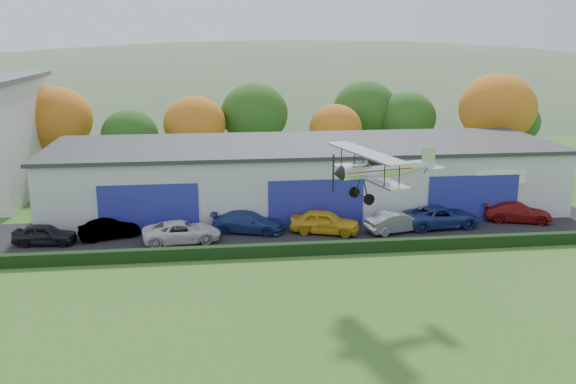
{
  "coord_description": "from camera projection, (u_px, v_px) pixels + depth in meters",
  "views": [
    {
      "loc": [
        -2.53,
        -21.82,
        13.78
      ],
      "look_at": [
        1.67,
        11.86,
        5.3
      ],
      "focal_mm": 39.29,
      "sensor_mm": 36.0,
      "label": 1
    }
  ],
  "objects": [
    {
      "name": "car_4",
      "position": [
        325.0,
        222.0,
        44.74
      ],
      "size": [
        5.25,
        3.45,
        1.66
      ],
      "primitive_type": "imported",
      "rotation": [
        0.0,
        0.0,
        1.24
      ],
      "color": "gold",
      "rests_on": "apron"
    },
    {
      "name": "car_1",
      "position": [
        109.0,
        229.0,
        43.61
      ],
      "size": [
        4.29,
        2.69,
        1.34
      ],
      "primitive_type": "imported",
      "rotation": [
        0.0,
        0.0,
        1.91
      ],
      "color": "gray",
      "rests_on": "apron"
    },
    {
      "name": "car_3",
      "position": [
        248.0,
        222.0,
        44.99
      ],
      "size": [
        5.54,
        3.58,
        1.49
      ],
      "primitive_type": "imported",
      "rotation": [
        0.0,
        0.0,
        1.26
      ],
      "color": "navy",
      "rests_on": "apron"
    },
    {
      "name": "car_7",
      "position": [
        517.0,
        212.0,
        47.63
      ],
      "size": [
        5.43,
        3.46,
        1.47
      ],
      "primitive_type": "imported",
      "rotation": [
        0.0,
        0.0,
        1.27
      ],
      "color": "maroon",
      "rests_on": "apron"
    },
    {
      "name": "distant_hills",
      "position": [
        203.0,
        142.0,
        162.07
      ],
      "size": [
        430.0,
        196.0,
        56.0
      ],
      "color": "#4C6642",
      "rests_on": "ground"
    },
    {
      "name": "car_5",
      "position": [
        397.0,
        222.0,
        45.02
      ],
      "size": [
        4.88,
        2.75,
        1.52
      ],
      "primitive_type": "imported",
      "rotation": [
        0.0,
        0.0,
        1.83
      ],
      "color": "silver",
      "rests_on": "apron"
    },
    {
      "name": "car_2",
      "position": [
        182.0,
        232.0,
        42.79
      ],
      "size": [
        5.55,
        3.14,
        1.46
      ],
      "primitive_type": "imported",
      "rotation": [
        0.0,
        0.0,
        1.71
      ],
      "color": "silver",
      "rests_on": "apron"
    },
    {
      "name": "car_6",
      "position": [
        441.0,
        217.0,
        46.19
      ],
      "size": [
        5.83,
        3.1,
        1.56
      ],
      "primitive_type": "imported",
      "rotation": [
        0.0,
        0.0,
        1.66
      ],
      "color": "navy",
      "rests_on": "apron"
    },
    {
      "name": "biplane",
      "position": [
        381.0,
        168.0,
        33.29
      ],
      "size": [
        6.23,
        7.07,
        2.64
      ],
      "rotation": [
        0.0,
        0.0,
        0.25
      ],
      "color": "silver"
    },
    {
      "name": "apron",
      "position": [
        291.0,
        232.0,
        45.23
      ],
      "size": [
        48.0,
        9.0,
        0.05
      ],
      "primitive_type": "cube",
      "color": "black",
      "rests_on": "ground"
    },
    {
      "name": "hangar",
      "position": [
        304.0,
        175.0,
        51.55
      ],
      "size": [
        40.6,
        12.6,
        5.3
      ],
      "color": "#B2B7BC",
      "rests_on": "ground"
    },
    {
      "name": "tree_belt",
      "position": [
        244.0,
        120.0,
        62.5
      ],
      "size": [
        75.7,
        13.22,
        10.12
      ],
      "color": "#3D2614",
      "rests_on": "ground"
    },
    {
      "name": "hedge",
      "position": [
        300.0,
        249.0,
        40.51
      ],
      "size": [
        46.0,
        0.6,
        0.8
      ],
      "primitive_type": "cube",
      "color": "black",
      "rests_on": "ground"
    },
    {
      "name": "car_0",
      "position": [
        45.0,
        234.0,
        42.35
      ],
      "size": [
        4.26,
        2.05,
        1.4
      ],
      "primitive_type": "imported",
      "rotation": [
        0.0,
        0.0,
        1.47
      ],
      "color": "black",
      "rests_on": "apron"
    }
  ]
}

